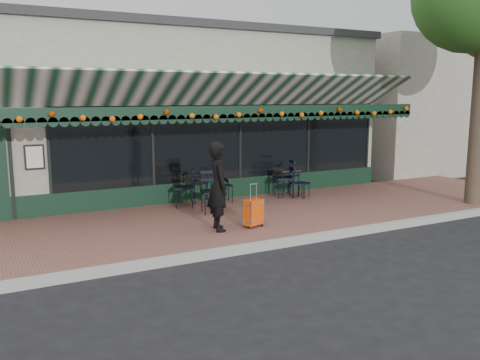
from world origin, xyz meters
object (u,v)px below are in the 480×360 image
cafe_table_b (206,181)px  chair_b_right (224,186)px  chair_b_left (184,188)px  chair_a_left (284,178)px  cafe_table_a (286,172)px  chair_a_front (301,184)px  woman (218,186)px  chair_a_right (297,184)px  suitcase (253,213)px  chair_b_front (212,192)px

cafe_table_b → chair_b_right: 0.61m
chair_b_left → chair_a_left: bearing=109.6°
cafe_table_a → chair_a_front: size_ratio=0.97×
chair_b_right → woman: bearing=160.9°
chair_a_right → chair_b_left: bearing=105.3°
suitcase → chair_b_right: 2.60m
chair_b_right → cafe_table_b: bearing=114.4°
chair_b_front → chair_a_right: bearing=23.5°
cafe_table_a → chair_a_right: bearing=-71.1°
woman → chair_a_left: 3.77m
chair_a_front → woman: bearing=-174.1°
cafe_table_b → chair_a_right: bearing=-7.2°
suitcase → chair_a_front: bearing=17.4°
suitcase → chair_a_front: suitcase is taller
woman → chair_a_left: size_ratio=1.78×
cafe_table_b → chair_a_right: size_ratio=0.87×
suitcase → chair_a_right: (2.49, 2.07, 0.08)m
cafe_table_b → chair_a_right: (2.48, -0.31, -0.21)m
chair_b_right → cafe_table_a: bearing=-83.8°
chair_a_left → chair_b_left: bearing=-74.3°
cafe_table_a → chair_b_front: (-2.59, -0.90, -0.16)m
woman → suitcase: bearing=-87.9°
woman → chair_a_right: woman is taller
chair_a_front → chair_b_left: (-3.18, 0.35, 0.10)m
chair_a_right → chair_a_front: bearing=-62.8°
suitcase → cafe_table_a: (2.36, 2.45, 0.35)m
suitcase → chair_b_right: (0.57, 2.54, 0.11)m
chair_a_left → chair_b_left: size_ratio=1.06×
chair_b_right → chair_b_front: 1.28m
cafe_table_b → cafe_table_a: bearing=1.5°
cafe_table_a → chair_b_left: 2.92m
cafe_table_a → chair_b_right: bearing=177.1°
cafe_table_a → chair_a_left: size_ratio=0.73×
cafe_table_a → chair_a_front: bearing=-54.3°
cafe_table_a → chair_a_right: size_ratio=0.95×
suitcase → chair_a_right: size_ratio=1.17×
cafe_table_a → cafe_table_b: (-2.35, -0.06, -0.06)m
cafe_table_a → chair_a_left: (-0.10, -0.08, -0.15)m
suitcase → cafe_table_a: bearing=24.9°
suitcase → chair_b_left: bearing=81.7°
chair_a_left → chair_b_right: (-1.70, 0.17, -0.09)m
chair_a_front → suitcase: bearing=-166.0°
suitcase → cafe_table_b: 2.40m
chair_b_left → suitcase: bearing=33.9°
woman → chair_a_front: bearing=-48.9°
woman → chair_b_right: bearing=-17.6°
chair_a_right → chair_b_right: bearing=98.5°
chair_a_front → chair_b_front: (-2.85, -0.54, 0.12)m
chair_a_front → chair_b_front: chair_b_front is taller
chair_b_left → chair_b_right: bearing=116.2°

